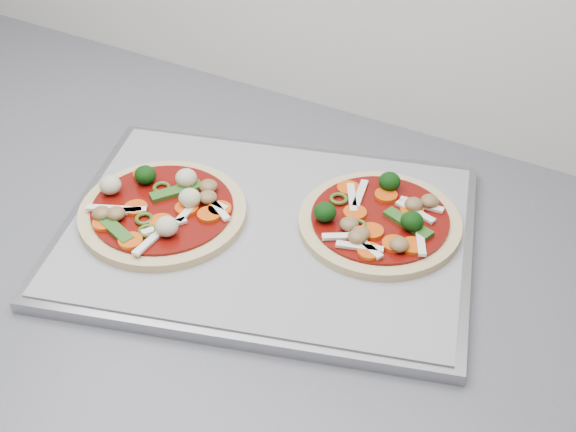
% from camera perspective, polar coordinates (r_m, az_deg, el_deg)
% --- Properties ---
extents(countertop, '(3.60, 0.60, 0.04)m').
position_cam_1_polar(countertop, '(0.89, -7.42, -1.77)').
color(countertop, '#5A5B61').
rests_on(countertop, base_cabinet).
extents(baking_tray, '(0.50, 0.43, 0.01)m').
position_cam_1_polar(baking_tray, '(0.85, -1.52, -1.25)').
color(baking_tray, '#97979D').
rests_on(baking_tray, countertop).
extents(parchment, '(0.48, 0.40, 0.00)m').
position_cam_1_polar(parchment, '(0.85, -1.53, -0.84)').
color(parchment, gray).
rests_on(parchment, baking_tray).
extents(pizza_left, '(0.24, 0.24, 0.03)m').
position_cam_1_polar(pizza_left, '(0.87, -8.96, 0.49)').
color(pizza_left, tan).
rests_on(pizza_left, parchment).
extents(pizza_right, '(0.24, 0.24, 0.03)m').
position_cam_1_polar(pizza_right, '(0.85, 6.55, -0.32)').
color(pizza_right, tan).
rests_on(pizza_right, parchment).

